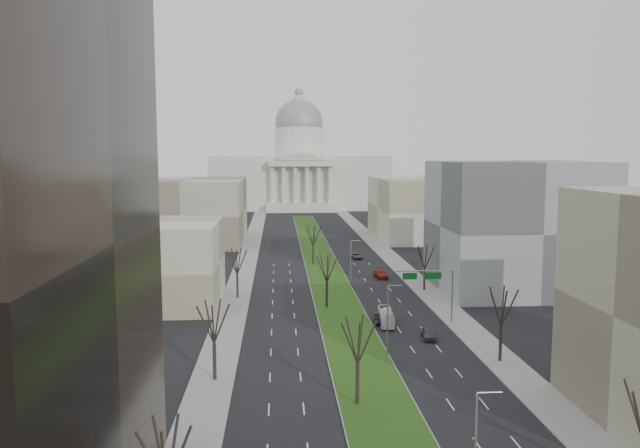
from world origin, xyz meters
name	(u,v)px	position (x,y,z in m)	size (l,w,h in m)	color
ground	(322,265)	(0.00, 120.00, 0.00)	(600.00, 600.00, 0.00)	black
median	(322,265)	(0.00, 118.99, 0.10)	(8.00, 222.03, 0.20)	#999993
sidewalk_left	(238,289)	(-17.50, 95.00, 0.07)	(5.00, 330.00, 0.15)	gray
sidewalk_right	(422,287)	(17.50, 95.00, 0.07)	(5.00, 330.00, 0.15)	gray
capitol	(299,173)	(0.00, 269.59, 16.31)	(80.00, 46.00, 55.00)	beige
building_beige_left	(142,263)	(-33.00, 85.00, 7.00)	(26.00, 22.00, 14.00)	tan
building_grey_right	(514,226)	(34.00, 92.00, 12.00)	(28.00, 26.00, 24.00)	#575A5C
building_far_left	(191,211)	(-35.00, 160.00, 9.00)	(30.00, 40.00, 18.00)	gray
building_far_right	(426,208)	(35.00, 165.00, 9.00)	(30.00, 40.00, 18.00)	tan
tree_left_mid	(214,320)	(-17.20, 48.00, 7.00)	(5.40, 5.40, 9.72)	black
tree_left_far	(237,260)	(-17.20, 88.00, 6.84)	(5.28, 5.28, 9.50)	black
tree_right_mid	(502,305)	(17.20, 52.00, 7.16)	(5.52, 5.52, 9.94)	black
tree_right_far	(425,256)	(17.20, 92.00, 6.53)	(5.04, 5.04, 9.07)	black
tree_median_a	(358,338)	(-2.00, 40.00, 7.00)	(5.40, 5.40, 9.72)	black
tree_median_b	(327,266)	(-2.00, 80.00, 7.00)	(5.40, 5.40, 9.72)	black
tree_median_c	(313,235)	(-2.00, 120.00, 7.00)	(5.40, 5.40, 9.72)	black
streetlamp_median_b	(388,319)	(3.76, 55.00, 4.81)	(1.90, 0.20, 9.16)	gray
streetlamp_median_c	(351,263)	(3.76, 95.00, 4.81)	(1.90, 0.20, 9.16)	gray
mast_arm_signs	(435,283)	(13.49, 70.03, 6.11)	(9.12, 0.24, 8.09)	gray
car_grey_near	(429,333)	(10.71, 61.98, 0.74)	(1.75, 4.35, 1.48)	#44474B
car_black	(379,318)	(5.20, 70.55, 0.70)	(1.48, 4.23, 1.39)	black
car_red	(381,274)	(11.03, 104.20, 0.79)	(2.21, 5.43, 1.58)	maroon
car_grey_far	(357,256)	(9.02, 127.74, 0.68)	(2.26, 4.90, 1.36)	#474B4E
box_van	(386,317)	(6.12, 69.77, 1.12)	(1.88, 8.02, 2.23)	white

